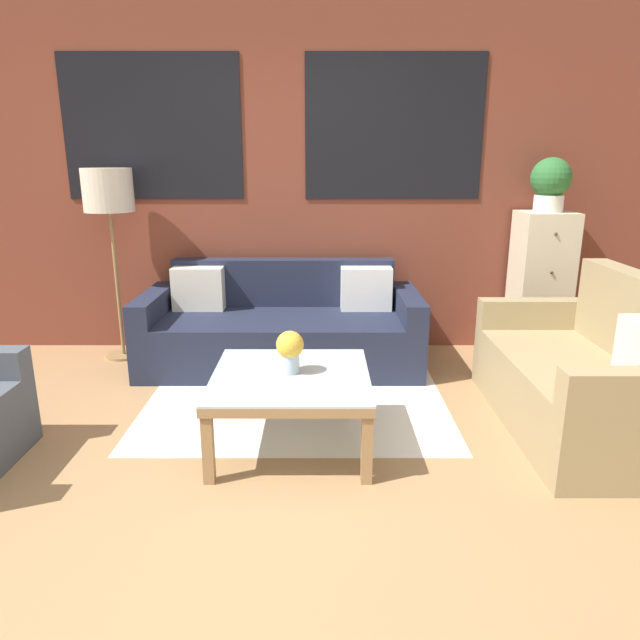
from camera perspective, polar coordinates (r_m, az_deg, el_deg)
name	(u,v)px	position (r m, az deg, el deg)	size (l,w,h in m)	color
ground_plane	(241,506)	(2.81, -7.87, -17.96)	(16.00, 16.00, 0.00)	#9E754C
wall_back_brick	(275,179)	(4.77, -4.51, 13.91)	(8.40, 0.09, 2.80)	brown
rug	(296,401)	(3.84, -2.38, -8.10)	(1.97, 1.51, 0.00)	silver
couch_dark	(282,329)	(4.46, -3.82, -0.95)	(2.11, 0.88, 0.78)	#1E2338
settee_vintage	(587,379)	(3.71, 25.11, -5.37)	(0.80, 1.53, 0.92)	#99845B
coffee_table	(291,385)	(3.15, -2.90, -6.55)	(0.85, 0.85, 0.42)	silver
floor_lamp	(109,198)	(4.72, -20.34, 11.40)	(0.38, 0.38, 1.50)	olive
drawer_cabinet	(540,286)	(4.90, 21.14, 3.23)	(0.41, 0.42, 1.17)	beige
potted_plant	(551,182)	(4.81, 22.10, 12.63)	(0.30, 0.30, 0.41)	silver
flower_vase	(290,349)	(3.10, -2.99, -2.93)	(0.15, 0.15, 0.24)	#ADBCC6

